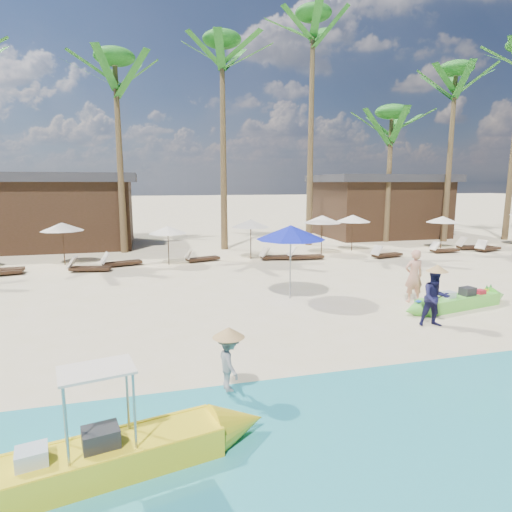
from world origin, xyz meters
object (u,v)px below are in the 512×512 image
object	(u,v)px
green_canoe	(458,301)
tourist	(414,276)
blue_umbrella	(291,232)
yellow_canoe	(84,464)

from	to	relation	value
green_canoe	tourist	size ratio (longest dim) A/B	2.79
green_canoe	blue_umbrella	size ratio (longest dim) A/B	1.95
green_canoe	blue_umbrella	distance (m)	5.51
green_canoe	yellow_canoe	world-z (taller)	yellow_canoe
yellow_canoe	blue_umbrella	world-z (taller)	blue_umbrella
tourist	blue_umbrella	size ratio (longest dim) A/B	0.70
yellow_canoe	tourist	bearing A→B (deg)	22.44
blue_umbrella	green_canoe	bearing A→B (deg)	-27.03
green_canoe	tourist	distance (m)	1.47
green_canoe	tourist	world-z (taller)	tourist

